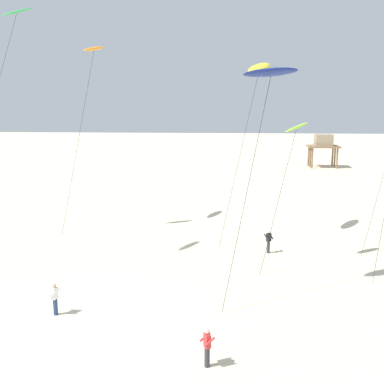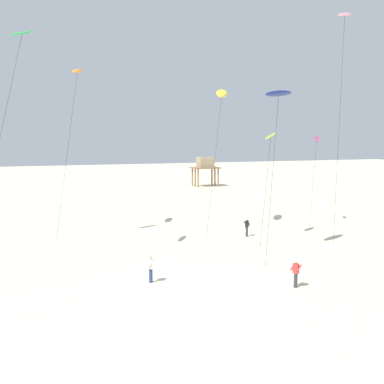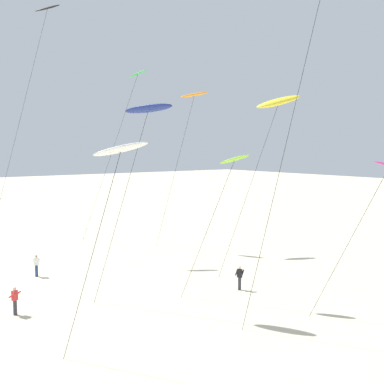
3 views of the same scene
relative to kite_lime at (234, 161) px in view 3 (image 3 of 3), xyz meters
The scene contains 11 objects.
ground_plane 17.37m from the kite_lime, 135.15° to the right, with size 260.00×260.00×0.00m, color beige.
kite_lime is the anchor object (origin of this frame).
kite_yellow 7.50m from the kite_lime, 108.09° to the left, with size 4.14×4.90×13.85m.
kite_white 11.10m from the kite_lime, 68.10° to the right, with size 2.69×3.44×10.23m.
kite_navy 6.27m from the kite_lime, 114.63° to the right, with size 4.07×3.82×12.56m.
kite_black 25.96m from the kite_lime, behind, with size 5.15×6.06×23.03m.
kite_green 21.69m from the kite_lime, 167.20° to the left, with size 5.12×5.20×17.46m.
kite_orange 18.10m from the kite_lime, 151.71° to the left, with size 3.37×4.29×15.22m.
kite_flyer_nearest 15.58m from the kite_lime, 113.18° to the right, with size 0.68×0.69×1.67m.
kite_flyer_middle 8.29m from the kite_lime, 126.27° to the left, with size 0.71×0.70×1.67m.
kite_flyer_furthest 17.43m from the kite_lime, 147.61° to the right, with size 0.62×0.64×1.67m.
Camera 3 is at (34.32, -10.33, 9.84)m, focal length 46.63 mm.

